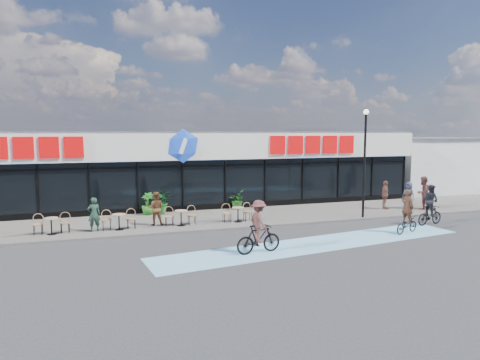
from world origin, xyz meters
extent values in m
plane|color=#28282B|center=(0.00, 0.00, 0.00)|extent=(120.00, 120.00, 0.00)
cube|color=#5D5852|center=(0.00, 4.50, 0.05)|extent=(44.00, 5.00, 0.10)
cube|color=#68A7C4|center=(4.00, -1.50, 0.01)|extent=(14.17, 4.13, 0.01)
cube|color=black|center=(0.00, 10.00, 1.50)|extent=(30.00, 6.00, 3.00)
cube|color=silver|center=(0.00, 9.85, 3.75)|extent=(30.60, 6.30, 1.50)
cube|color=#47474C|center=(0.00, 10.00, 4.55)|extent=(30.60, 6.30, 0.10)
cube|color=navy|center=(0.00, 6.96, 3.05)|extent=(30.60, 0.08, 0.18)
cube|color=black|center=(0.00, 6.97, 2.65)|extent=(30.00, 0.06, 0.08)
cube|color=black|center=(0.00, 6.98, 0.20)|extent=(30.00, 0.10, 0.40)
cube|color=#B50607|center=(-8.00, 6.70, 3.80)|extent=(5.63, 0.18, 1.10)
cube|color=#B50607|center=(8.00, 6.70, 3.80)|extent=(5.63, 0.18, 1.10)
ellipsoid|color=blue|center=(0.00, 6.70, 3.80)|extent=(1.90, 0.24, 1.90)
cylinder|color=black|center=(-7.50, 6.97, 1.50)|extent=(0.10, 0.10, 3.00)
cylinder|color=black|center=(-5.00, 6.97, 1.50)|extent=(0.10, 0.10, 3.00)
cylinder|color=black|center=(-2.50, 6.97, 1.50)|extent=(0.10, 0.10, 3.00)
cylinder|color=black|center=(0.00, 6.97, 1.50)|extent=(0.10, 0.10, 3.00)
cylinder|color=black|center=(2.50, 6.97, 1.50)|extent=(0.10, 0.10, 3.00)
cylinder|color=black|center=(5.00, 6.97, 1.50)|extent=(0.10, 0.10, 3.00)
cylinder|color=black|center=(7.50, 6.97, 1.50)|extent=(0.10, 0.10, 3.00)
cylinder|color=black|center=(10.00, 6.97, 1.50)|extent=(0.10, 0.10, 3.00)
cylinder|color=black|center=(12.50, 6.97, 1.50)|extent=(0.10, 0.10, 3.00)
cylinder|color=black|center=(15.00, 6.97, 1.50)|extent=(0.10, 0.10, 3.00)
cube|color=white|center=(20.50, 11.00, 2.00)|extent=(9.00, 7.00, 4.00)
cube|color=#47474C|center=(20.50, 11.00, 4.05)|extent=(9.20, 7.20, 0.12)
cylinder|color=black|center=(8.72, 2.30, 2.80)|extent=(0.12, 0.12, 5.40)
sphere|color=#FFF2CC|center=(8.72, 2.30, 5.60)|extent=(0.28, 0.28, 0.28)
cylinder|color=tan|center=(-6.52, 3.19, 0.82)|extent=(0.60, 0.60, 0.04)
cylinder|color=black|center=(-6.52, 3.19, 0.47)|extent=(0.06, 0.06, 0.70)
cylinder|color=black|center=(-6.52, 3.19, 0.11)|extent=(0.40, 0.40, 0.02)
cylinder|color=tan|center=(-3.65, 3.19, 0.82)|extent=(0.60, 0.60, 0.04)
cylinder|color=black|center=(-3.65, 3.19, 0.47)|extent=(0.06, 0.06, 0.70)
cylinder|color=black|center=(-3.65, 3.19, 0.11)|extent=(0.40, 0.40, 0.02)
cylinder|color=tan|center=(-0.78, 3.19, 0.82)|extent=(0.60, 0.60, 0.04)
cylinder|color=black|center=(-0.78, 3.19, 0.47)|extent=(0.06, 0.06, 0.70)
cylinder|color=black|center=(-0.78, 3.19, 0.11)|extent=(0.40, 0.40, 0.02)
cylinder|color=tan|center=(2.09, 3.19, 0.82)|extent=(0.60, 0.60, 0.04)
cylinder|color=black|center=(2.09, 3.19, 0.47)|extent=(0.06, 0.06, 0.70)
cylinder|color=black|center=(2.09, 3.19, 0.11)|extent=(0.40, 0.40, 0.02)
imported|color=#164E18|center=(-1.29, 6.52, 0.78)|extent=(1.31, 1.17, 1.35)
imported|color=#21601B|center=(-2.03, 6.47, 0.70)|extent=(0.91, 0.91, 1.21)
imported|color=#1B4C15|center=(3.09, 6.64, 0.64)|extent=(1.09, 1.18, 1.08)
imported|color=#1D3427|center=(-4.73, 3.22, 0.88)|extent=(0.64, 0.49, 1.56)
imported|color=#51321D|center=(-1.92, 3.70, 0.91)|extent=(0.90, 0.77, 1.63)
imported|color=#2E3348|center=(12.73, 3.70, 0.89)|extent=(0.74, 0.90, 1.58)
imported|color=brown|center=(11.34, 3.98, 0.94)|extent=(0.73, 1.06, 1.67)
imported|color=brown|center=(13.38, 3.27, 1.06)|extent=(1.07, 0.92, 1.91)
imported|color=black|center=(8.77, -1.07, 0.40)|extent=(1.62, 1.03, 0.81)
imported|color=#412517|center=(8.77, -1.07, 1.23)|extent=(0.54, 0.66, 1.56)
imported|color=black|center=(11.05, 0.04, 0.49)|extent=(1.68, 0.72, 0.98)
imported|color=black|center=(11.05, 0.04, 1.23)|extent=(0.71, 0.85, 1.56)
imported|color=black|center=(1.27, -2.02, 0.56)|extent=(1.90, 0.79, 1.11)
imported|color=#542F2B|center=(1.27, -2.02, 1.25)|extent=(0.74, 1.11, 1.60)
camera|label=1|loc=(-4.23, -16.88, 4.61)|focal=32.00mm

